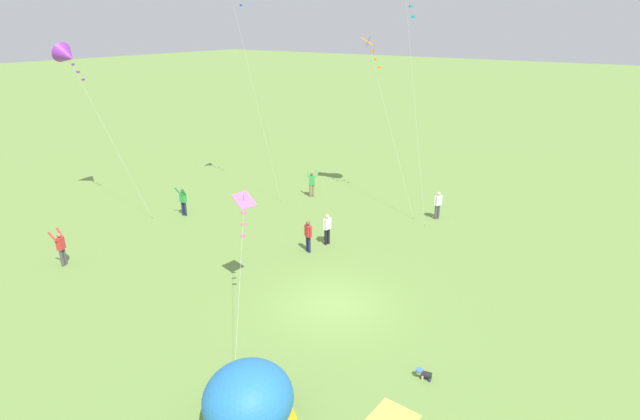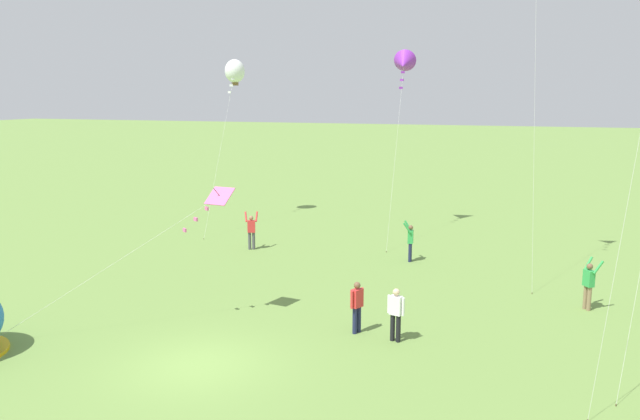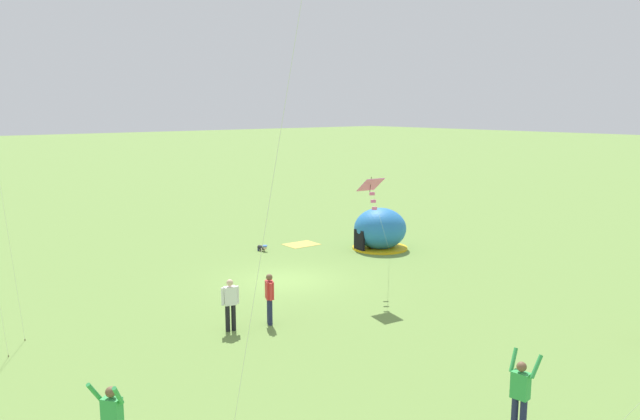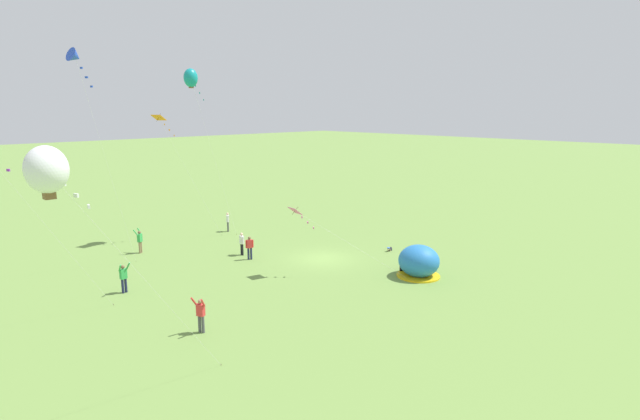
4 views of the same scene
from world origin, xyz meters
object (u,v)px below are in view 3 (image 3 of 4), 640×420
object	(u,v)px
popup_tent	(380,230)
kite_pink	(372,189)
toddler_crawling	(262,248)
person_with_toddler	(269,296)
person_arms_raised	(520,393)
person_strolling	(230,302)

from	to	relation	value
popup_tent	kite_pink	bearing A→B (deg)	42.52
popup_tent	toddler_crawling	world-z (taller)	popup_tent
person_with_toddler	kite_pink	xyz separation A→B (m)	(-5.00, -0.37, 3.11)
toddler_crawling	person_with_toddler	world-z (taller)	person_with_toddler
person_with_toddler	person_arms_raised	xyz separation A→B (m)	(-0.15, 9.37, 0.03)
person_with_toddler	person_arms_raised	distance (m)	9.37
person_with_toddler	person_strolling	xyz separation A→B (m)	(1.34, -0.28, 0.00)
person_strolling	kite_pink	xyz separation A→B (m)	(-6.34, -0.09, 3.11)
person_with_toddler	person_strolling	size ratio (longest dim) A/B	1.00
person_arms_raised	kite_pink	size ratio (longest dim) A/B	0.30
popup_tent	person_with_toddler	world-z (taller)	popup_tent
person_arms_raised	kite_pink	distance (m)	11.31
toddler_crawling	person_arms_raised	distance (m)	19.23
toddler_crawling	person_with_toddler	bearing A→B (deg)	57.16
toddler_crawling	person_arms_raised	size ratio (longest dim) A/B	0.29
person_arms_raised	person_strolling	world-z (taller)	person_arms_raised
popup_tent	person_arms_raised	world-z (taller)	popup_tent
popup_tent	kite_pink	world-z (taller)	kite_pink
popup_tent	person_with_toddler	distance (m)	12.14
toddler_crawling	person_strolling	xyz separation A→B (m)	(7.15, 8.72, 0.79)
person_arms_raised	person_strolling	size ratio (longest dim) A/B	1.10
popup_tent	person_strolling	bearing A→B (deg)	23.95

